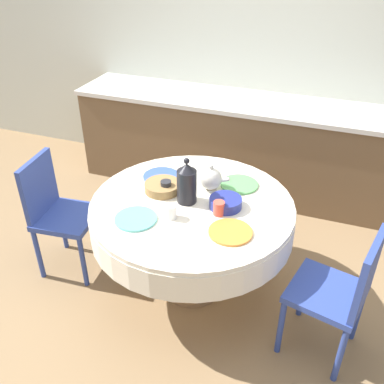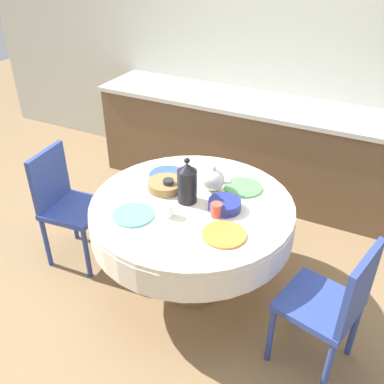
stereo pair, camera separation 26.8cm
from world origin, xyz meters
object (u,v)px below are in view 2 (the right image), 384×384
coffee_carafe (187,183)px  teapot (214,180)px  chair_left (333,303)px  chair_right (66,201)px

coffee_carafe → teapot: size_ratio=1.52×
chair_left → coffee_carafe: (-1.01, 0.23, 0.35)m
teapot → chair_left: bearing=-24.8°
chair_right → teapot: (1.06, 0.30, 0.31)m
chair_right → coffee_carafe: 1.02m
chair_left → coffee_carafe: bearing=90.2°
chair_right → teapot: teapot is taller
chair_left → coffee_carafe: size_ratio=2.88×
chair_left → teapot: size_ratio=4.37×
chair_right → teapot: size_ratio=4.37×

